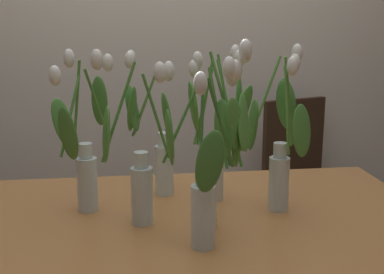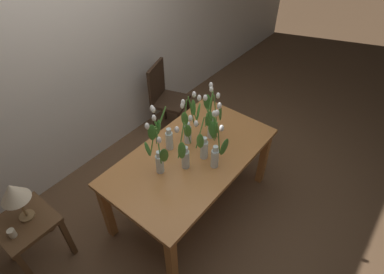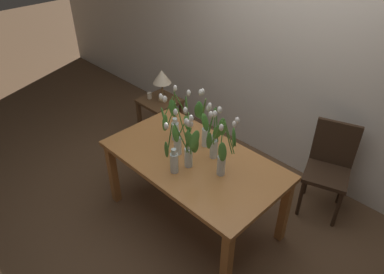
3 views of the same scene
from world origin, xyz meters
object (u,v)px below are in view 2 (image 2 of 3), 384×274
object	(u,v)px
tulip_vase_0	(207,138)
dining_chair	(165,95)
tulip_vase_4	(211,117)
side_table	(29,229)
tulip_vase_3	(189,123)
tulip_vase_1	(185,152)
pillar_candle	(12,233)
tulip_vase_2	(165,135)
dining_table	(192,162)
tulip_vase_5	(216,151)
tulip_vase_6	(158,154)
table_lamp	(13,193)

from	to	relation	value
tulip_vase_0	dining_chair	xyz separation A→B (m)	(0.72, 1.18, -0.44)
tulip_vase_4	side_table	xyz separation A→B (m)	(-1.60, 0.68, -0.54)
tulip_vase_3	tulip_vase_0	bearing A→B (deg)	-101.82
tulip_vase_1	pillar_candle	xyz separation A→B (m)	(-1.26, 0.69, -0.33)
tulip_vase_2	side_table	bearing A→B (deg)	158.19
dining_table	tulip_vase_2	distance (m)	0.36
tulip_vase_0	dining_chair	distance (m)	1.45
tulip_vase_1	tulip_vase_5	bearing A→B (deg)	-46.40
tulip_vase_2	pillar_candle	size ratio (longest dim) A/B	6.89
pillar_candle	tulip_vase_2	bearing A→B (deg)	-17.69
tulip_vase_5	side_table	xyz separation A→B (m)	(-1.32, 0.94, -0.48)
dining_table	dining_chair	world-z (taller)	dining_chair
tulip_vase_2	tulip_vase_6	bearing A→B (deg)	-150.77
table_lamp	tulip_vase_3	bearing A→B (deg)	-23.83
table_lamp	tulip_vase_1	bearing A→B (deg)	-35.13
tulip_vase_0	table_lamp	xyz separation A→B (m)	(-1.31, 0.84, -0.11)
tulip_vase_5	tulip_vase_6	distance (m)	0.49
tulip_vase_5	tulip_vase_0	bearing A→B (deg)	74.17
tulip_vase_5	table_lamp	distance (m)	1.60
side_table	table_lamp	world-z (taller)	table_lamp
tulip_vase_0	tulip_vase_4	bearing A→B (deg)	29.66
tulip_vase_4	dining_chair	world-z (taller)	tulip_vase_4
dining_table	tulip_vase_5	size ratio (longest dim) A/B	3.11
dining_table	dining_chair	distance (m)	1.32
tulip_vase_5	pillar_candle	size ratio (longest dim) A/B	6.86
dining_chair	side_table	distance (m)	2.10
tulip_vase_4	tulip_vase_0	bearing A→B (deg)	-150.34
side_table	tulip_vase_6	bearing A→B (deg)	-32.45
dining_table	side_table	xyz separation A→B (m)	(-1.29, 0.70, -0.22)
dining_chair	table_lamp	size ratio (longest dim) A/B	2.34
tulip_vase_5	tulip_vase_6	size ratio (longest dim) A/B	0.97
pillar_candle	dining_chair	bearing A→B (deg)	10.69
tulip_vase_4	dining_chair	size ratio (longest dim) A/B	0.59
tulip_vase_0	tulip_vase_4	world-z (taller)	tulip_vase_0
tulip_vase_6	table_lamp	size ratio (longest dim) A/B	1.33
dining_table	tulip_vase_2	bearing A→B (deg)	112.85
side_table	dining_chair	bearing A→B (deg)	9.67
dining_chair	pillar_candle	bearing A→B (deg)	-169.31
tulip_vase_6	table_lamp	bearing A→B (deg)	145.49
dining_table	dining_chair	bearing A→B (deg)	53.47
dining_chair	tulip_vase_5	bearing A→B (deg)	-120.19
table_lamp	dining_chair	bearing A→B (deg)	9.32
pillar_candle	table_lamp	bearing A→B (deg)	26.55
table_lamp	pillar_candle	world-z (taller)	table_lamp
tulip_vase_4	tulip_vase_1	bearing A→B (deg)	-171.34
tulip_vase_5	tulip_vase_4	bearing A→B (deg)	42.37
tulip_vase_0	dining_chair	world-z (taller)	tulip_vase_0
tulip_vase_3	tulip_vase_6	world-z (taller)	tulip_vase_3
tulip_vase_0	tulip_vase_6	world-z (taller)	tulip_vase_0
dining_table	pillar_candle	xyz separation A→B (m)	(-1.41, 0.64, -0.06)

